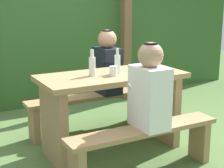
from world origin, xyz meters
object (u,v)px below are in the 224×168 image
Objects in this scene: bench_far at (88,106)px; person_black_coat at (107,64)px; bottle_left at (117,63)px; bench_near at (144,141)px; cell_phone at (142,72)px; drinking_glass at (113,71)px; picnic_table at (112,99)px; bottle_right at (92,65)px; person_white_shirt at (149,89)px.

person_black_coat reaches higher than bench_far.
bottle_left is (-0.19, -0.57, 0.12)m from person_black_coat.
bench_near is at bearing -95.78° from bottle_left.
bench_far is 0.85m from cell_phone.
drinking_glass is 0.66× the size of cell_phone.
bottle_right is at bearing 175.62° from picnic_table.
bench_far is 1.95× the size of person_black_coat.
drinking_glass reaches higher than bench_far.
bench_near is 0.75m from cell_phone.
bottle_left is (0.02, 0.57, 0.12)m from person_white_shirt.
bench_near is 0.85m from bottle_right.
person_white_shirt is 2.97× the size of bottle_left.
picnic_table is 1.00× the size of bench_far.
bench_near is at bearing -90.00° from bench_far.
bench_near is 1.25m from person_black_coat.
cell_phone is (0.04, -0.64, 0.03)m from person_black_coat.
person_black_coat is 0.64m from cell_phone.
bench_far is at bearing 90.00° from bench_near.
bottle_left is at bearing -3.31° from bottle_right.
cell_phone is at bearing -16.46° from bottle_left.
cell_phone is at bearing 63.48° from person_white_shirt.
cell_phone is (0.25, 0.50, 0.03)m from person_white_shirt.
drinking_glass is at bearing 98.39° from person_white_shirt.
drinking_glass is (-0.28, -0.65, 0.07)m from person_black_coat.
cell_phone is at bearing -65.52° from bench_far.
bench_near is at bearing -90.00° from picnic_table.
bottle_left is at bearing 41.99° from drinking_glass.
bottle_left is 1.73× the size of cell_phone.
person_black_coat is at bearing 79.60° from person_white_shirt.
bottle_left is 0.26m from cell_phone.
bottle_left is at bearing 0.41° from picnic_table.
picnic_table reaches higher than bench_far.
bench_far is 5.78× the size of bottle_left.
bench_far is 0.83m from bottle_right.
bottle_left reaches higher than cell_phone.
bottle_left reaches higher than picnic_table.
bench_near is 1.15m from bench_far.
picnic_table is 5.66× the size of bottle_right.
person_black_coat is (0.25, 1.14, 0.45)m from bench_near.
picnic_table is 0.66m from person_black_coat.
person_white_shirt is at bearing -87.88° from bench_far.
person_black_coat reaches higher than bottle_right.
bench_near and bench_far have the same top height.
picnic_table is 10.00× the size of cell_phone.
bench_far is 1.95× the size of person_white_shirt.
picnic_table is at bearing -179.59° from bottle_left.
picnic_table is 1.95× the size of person_black_coat.
bench_near is 0.72m from drinking_glass.
picnic_table is at bearing -4.38° from bottle_right.
bottle_right reaches higher than drinking_glass.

